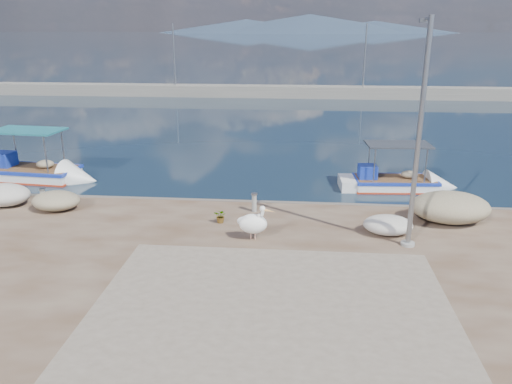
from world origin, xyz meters
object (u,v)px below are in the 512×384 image
object	(u,v)px
pelican	(254,223)
bollard_near	(254,202)
lamp_post	(418,145)
boat_left	(32,175)
boat_right	(393,185)

from	to	relation	value
pelican	bollard_near	bearing A→B (deg)	111.65
lamp_post	bollard_near	distance (m)	6.51
boat_left	pelican	world-z (taller)	boat_left
pelican	boat_right	bearing A→B (deg)	69.04
boat_left	bollard_near	distance (m)	12.52
boat_left	bollard_near	size ratio (longest dim) A/B	8.45
boat_left	pelican	bearing A→B (deg)	-27.45
lamp_post	bollard_near	size ratio (longest dim) A/B	9.59
boat_left	lamp_post	world-z (taller)	lamp_post
boat_right	pelican	size ratio (longest dim) A/B	4.13
boat_left	bollard_near	world-z (taller)	boat_left
pelican	bollard_near	size ratio (longest dim) A/B	1.76
boat_right	bollard_near	xyz separation A→B (m)	(-6.06, -4.92, 0.70)
pelican	bollard_near	xyz separation A→B (m)	(-0.22, 2.61, -0.18)
lamp_post	boat_right	bearing A→B (deg)	83.56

